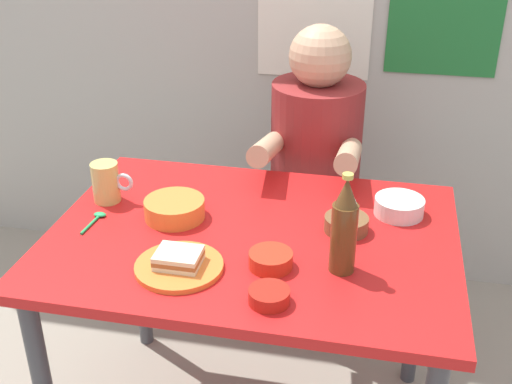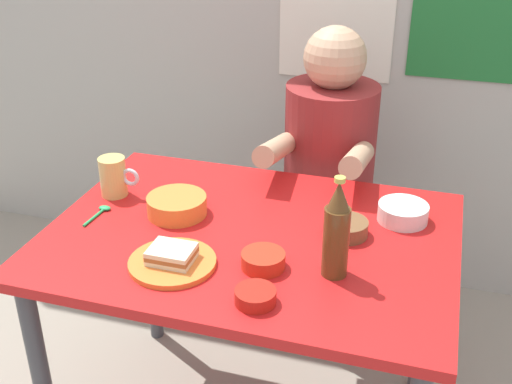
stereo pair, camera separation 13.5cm
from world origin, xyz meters
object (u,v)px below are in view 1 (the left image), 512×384
dining_table (252,262)px  condiment_bowl_brown (346,223)px  stool (312,241)px  beer_mug (107,182)px  person_seated (316,141)px  beer_bottle (344,228)px  plate_orange (179,266)px  sandwich (179,258)px

dining_table → condiment_bowl_brown: 0.28m
dining_table → stool: bearing=81.4°
dining_table → beer_mug: beer_mug is taller
condiment_bowl_brown → beer_mug: bearing=177.5°
dining_table → person_seated: bearing=81.3°
beer_bottle → person_seated: bearing=102.0°
plate_orange → condiment_bowl_brown: size_ratio=1.83×
stool → condiment_bowl_brown: size_ratio=3.75×
dining_table → sandwich: 0.28m
stool → beer_bottle: (0.16, -0.76, 0.51)m
sandwich → condiment_bowl_brown: (0.39, 0.27, -0.01)m
dining_table → stool: 0.70m
dining_table → beer_mug: 0.49m
sandwich → person_seated: bearing=74.1°
stool → beer_mug: (-0.55, -0.53, 0.45)m
plate_orange → beer_mug: beer_mug is taller
sandwich → beer_bottle: 0.41m
stool → beer_bottle: beer_bottle is taller
person_seated → beer_mug: 0.76m
sandwich → condiment_bowl_brown: sandwich is taller
person_seated → dining_table: bearing=-98.7°
person_seated → condiment_bowl_brown: (0.15, -0.55, -0.00)m
person_seated → plate_orange: person_seated is taller
stool → person_seated: 0.42m
person_seated → beer_bottle: 0.77m
plate_orange → beer_bottle: bearing=11.6°
beer_bottle → stool: bearing=101.8°
beer_mug → beer_bottle: (0.71, -0.22, 0.06)m
beer_bottle → condiment_bowl_brown: size_ratio=2.18×
dining_table → condiment_bowl_brown: bearing=14.8°
plate_orange → sandwich: (0.00, 0.00, 0.02)m
stool → plate_orange: (-0.23, -0.84, 0.40)m
plate_orange → sandwich: bearing=0.0°
beer_bottle → plate_orange: bearing=-168.4°
condiment_bowl_brown → plate_orange: bearing=-145.0°
stool → person_seated: person_seated is taller
dining_table → beer_bottle: 0.35m
plate_orange → beer_mug: (-0.32, 0.30, 0.05)m
person_seated → sandwich: person_seated is taller
beer_mug → beer_bottle: beer_bottle is taller
beer_mug → beer_bottle: bearing=-17.3°
person_seated → plate_orange: (-0.23, -0.82, -0.02)m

